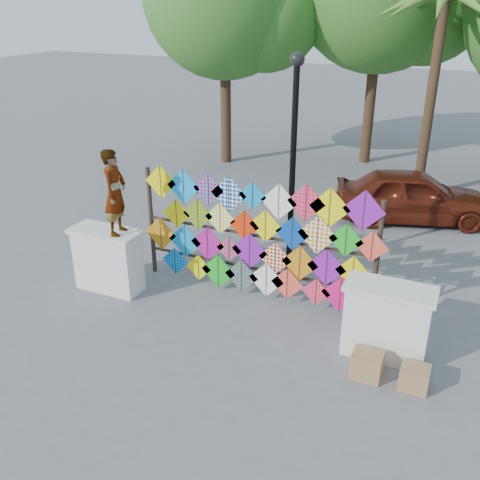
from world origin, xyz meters
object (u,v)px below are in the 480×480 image
at_px(vendor_woman, 115,192).
at_px(lamppost, 293,147).
at_px(sedan, 413,196).
at_px(kite_rack, 258,239).

relative_size(vendor_woman, lamppost, 0.36).
height_order(vendor_woman, lamppost, lamppost).
bearing_deg(sedan, lamppost, 136.71).
xyz_separation_m(vendor_woman, lamppost, (2.67, 2.20, 0.60)).
bearing_deg(vendor_woman, lamppost, -61.23).
xyz_separation_m(sedan, lamppost, (-1.98, -3.99, 2.01)).
relative_size(kite_rack, lamppost, 1.11).
bearing_deg(lamppost, sedan, 63.60).
bearing_deg(vendor_woman, sedan, -47.64).
xyz_separation_m(vendor_woman, sedan, (4.65, 6.19, -1.41)).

